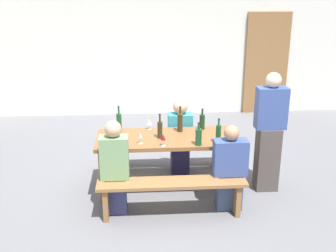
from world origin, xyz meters
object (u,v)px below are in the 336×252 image
wine_glass_1 (149,122)px  wine_bottle_3 (202,121)px  tasting_table (168,143)px  wine_bottle_5 (199,137)px  wine_bottle_4 (119,121)px  seated_guest_near_0 (115,169)px  wine_glass_2 (140,136)px  wine_bottle_1 (180,122)px  wooden_door (266,64)px  bench_near (172,189)px  wine_bottle_0 (218,134)px  standing_host (269,135)px  wine_glass_0 (163,138)px  wine_bottle_2 (160,129)px  bench_far (165,146)px  seated_guest_far_0 (180,138)px  seated_guest_near_1 (230,170)px

wine_glass_1 → wine_bottle_3: bearing=-3.2°
tasting_table → wine_bottle_5: 0.51m
wine_bottle_3 → wine_bottle_4: size_ratio=0.85×
tasting_table → seated_guest_near_0: 0.86m
wine_glass_2 → wine_bottle_1: bearing=37.2°
wooden_door → wine_bottle_3: 3.60m
bench_near → wine_bottle_5: bearing=46.2°
wine_bottle_0 → wine_bottle_3: 0.56m
wooden_door → wine_glass_2: wooden_door is taller
wine_glass_1 → standing_host: (1.55, -0.39, -0.08)m
tasting_table → wine_bottle_4: wine_bottle_4 is taller
wooden_door → wine_glass_1: wooden_door is taller
wine_bottle_3 → wine_glass_0: wine_bottle_3 is taller
wine_glass_1 → wine_bottle_4: bearing=-177.5°
wooden_door → wine_glass_1: bearing=-129.5°
wine_bottle_1 → wine_bottle_2: (-0.28, -0.23, -0.01)m
wine_bottle_2 → seated_guest_near_0: size_ratio=0.28×
bench_near → standing_host: standing_host is taller
wine_bottle_3 → bench_far: bearing=140.4°
wine_bottle_2 → wine_glass_0: wine_bottle_2 is taller
wooden_door → wine_bottle_4: (-2.94, -3.09, -0.17)m
bench_near → bench_far: same height
wine_glass_2 → wine_glass_1: bearing=76.4°
wine_glass_0 → wine_bottle_1: bearing=63.2°
bench_far → standing_host: standing_host is taller
wine_bottle_2 → seated_guest_far_0: bearing=60.6°
bench_far → wine_glass_0: (-0.08, -0.99, 0.51)m
wine_bottle_0 → seated_guest_far_0: seated_guest_far_0 is taller
wine_bottle_4 → bench_far: bearing=30.6°
bench_near → wine_bottle_1: size_ratio=4.99×
bench_far → wine_glass_1: (-0.23, -0.36, 0.50)m
bench_near → wine_bottle_1: wine_bottle_1 is taller
wine_bottle_0 → wine_glass_2: bearing=176.8°
bench_near → seated_guest_near_0: seated_guest_near_0 is taller
wine_glass_0 → seated_guest_near_1: bearing=-15.4°
seated_guest_near_0 → standing_host: (1.98, 0.46, 0.22)m
bench_near → seated_guest_near_1: (0.71, 0.15, 0.15)m
wine_glass_1 → seated_guest_near_1: bearing=-41.9°
wine_bottle_4 → seated_guest_near_0: 0.89m
seated_guest_far_0 → wooden_door: bearing=143.9°
wooden_door → bench_near: wooden_door is taller
standing_host → wine_glass_0: bearing=9.7°
wine_bottle_3 → wine_bottle_0: bearing=-77.4°
bench_near → wine_bottle_5: size_ratio=5.98×
wooden_door → wine_glass_0: size_ratio=13.60×
wine_bottle_2 → wine_glass_0: bearing=-85.0°
wine_bottle_1 → wine_bottle_3: bearing=14.4°
wine_bottle_4 → wine_glass_1: size_ratio=2.33×
wooden_door → standing_host: wooden_door is taller
seated_guest_near_1 → wine_glass_2: bearing=73.4°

